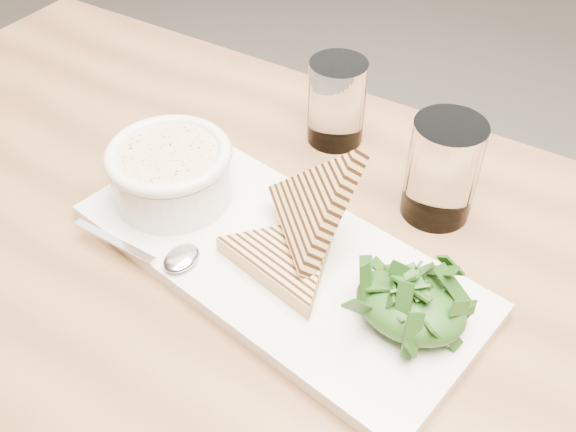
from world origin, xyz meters
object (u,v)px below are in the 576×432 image
Objects in this scene: table_top at (199,292)px; glass_near at (337,102)px; soup_bowl at (172,178)px; glass_far at (442,170)px; platter at (277,258)px.

table_top is 11.10× the size of glass_near.
glass_near reaches higher than soup_bowl.
platter is at bearing -121.45° from glass_far.
soup_bowl is 0.22m from glass_near.
glass_near is (-0.01, 0.28, 0.07)m from table_top.
table_top is 0.28m from glass_far.
platter is 0.23m from glass_near.
platter is (0.05, 0.06, 0.03)m from table_top.
glass_far reaches higher than table_top.
glass_near is at bearing 105.81° from platter.
soup_bowl is at bearing 141.33° from table_top.
table_top is 0.13m from soup_bowl.
table_top is at bearing -124.37° from glass_far.
soup_bowl is 1.19× the size of glass_near.
glass_far reaches higher than platter.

